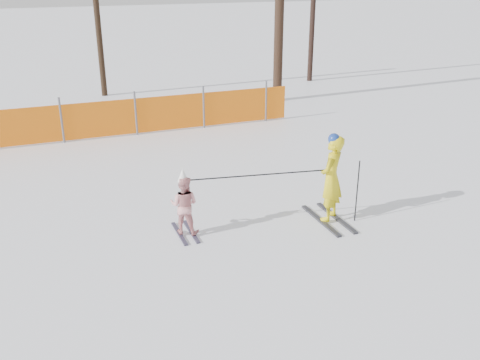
# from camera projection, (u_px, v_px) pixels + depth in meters

# --- Properties ---
(ground) EXTENTS (120.00, 120.00, 0.00)m
(ground) POSITION_uv_depth(u_px,v_px,m) (250.00, 243.00, 9.30)
(ground) COLOR white
(ground) RESTS_ON ground
(adult) EXTENTS (0.71, 1.38, 1.72)m
(adult) POSITION_uv_depth(u_px,v_px,m) (331.00, 178.00, 9.82)
(adult) COLOR black
(adult) RESTS_ON ground
(child) EXTENTS (0.66, 0.91, 1.26)m
(child) POSITION_uv_depth(u_px,v_px,m) (184.00, 204.00, 9.43)
(child) COLOR black
(child) RESTS_ON ground
(ski_poles) EXTENTS (3.03, 0.66, 1.21)m
(ski_poles) POSITION_uv_depth(u_px,v_px,m) (292.00, 180.00, 9.64)
(ski_poles) COLOR black
(ski_poles) RESTS_ON ground
(safety_fence) EXTENTS (14.66, 0.06, 1.25)m
(safety_fence) POSITION_uv_depth(u_px,v_px,m) (34.00, 125.00, 14.13)
(safety_fence) COLOR #595960
(safety_fence) RESTS_ON ground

